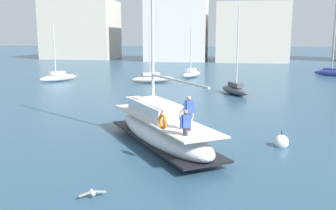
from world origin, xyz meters
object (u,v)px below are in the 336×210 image
seagull (93,193)px  moored_cutter_right (235,89)px  moored_sloop_far (192,74)px  moored_cutter_left (153,78)px  moored_sloop_near (58,77)px  moored_catamaran (335,71)px  mooring_buoy (281,142)px  main_sailboat (162,128)px

seagull → moored_cutter_right: bearing=77.6°
moored_sloop_far → moored_cutter_left: size_ratio=0.85×
moored_sloop_far → seagull: 40.20m
moored_sloop_near → moored_catamaran: (36.69, 12.72, 0.06)m
moored_sloop_near → moored_cutter_right: 23.16m
moored_sloop_near → moored_sloop_far: moored_sloop_near is taller
moored_cutter_left → moored_sloop_far: bearing=58.5°
moored_cutter_right → seagull: 25.87m
moored_sloop_near → moored_sloop_far: 17.81m
moored_sloop_near → mooring_buoy: (23.80, -25.42, -0.33)m
main_sailboat → moored_catamaran: main_sailboat is taller
mooring_buoy → seagull: bearing=-134.8°
moored_cutter_left → seagull: size_ratio=8.99×
moored_sloop_far → moored_cutter_left: 8.02m
mooring_buoy → main_sailboat: bearing=-173.5°
moored_cutter_left → mooring_buoy: 28.33m
moored_cutter_right → main_sailboat: bearing=-102.9°
main_sailboat → moored_cutter_left: bearing=101.8°
moored_cutter_right → seagull: (-5.54, -25.26, -0.36)m
moored_catamaran → moored_cutter_left: moored_catamaran is taller
moored_sloop_near → mooring_buoy: moored_sloop_near is taller
main_sailboat → moored_cutter_right: bearing=77.1°
main_sailboat → moored_cutter_left: (-5.53, 26.50, -0.33)m
seagull → main_sailboat: bearing=79.0°
moored_sloop_far → mooring_buoy: 33.49m
moored_sloop_near → seagull: (16.30, -32.99, -0.36)m
seagull → mooring_buoy: 10.66m
main_sailboat → moored_sloop_far: bearing=92.3°
moored_catamaran → moored_cutter_right: size_ratio=0.98×
moored_catamaran → seagull: (-20.40, -45.71, -0.42)m
moored_cutter_left → moored_cutter_right: 12.66m
moored_cutter_left → moored_cutter_right: bearing=-39.7°
moored_sloop_far → moored_catamaran: bearing=15.1°
moored_sloop_far → seagull: (0.01, -40.20, -0.34)m
moored_sloop_far → moored_cutter_right: bearing=-69.6°
moored_sloop_far → moored_cutter_left: bearing=-121.5°
main_sailboat → moored_cutter_right: main_sailboat is taller
moored_catamaran → moored_cutter_right: 25.28m
moored_sloop_far → moored_cutter_right: 15.94m
moored_sloop_near → moored_catamaran: size_ratio=0.87×
main_sailboat → moored_sloop_far: size_ratio=1.96×
moored_sloop_near → moored_sloop_far: size_ratio=1.05×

